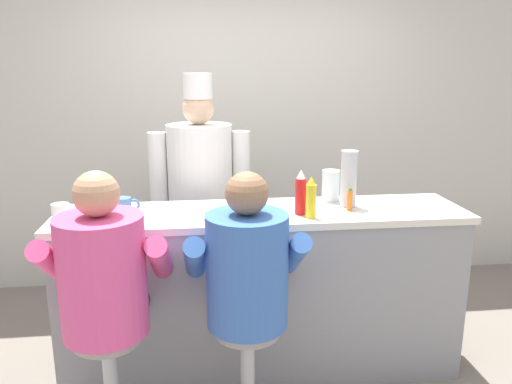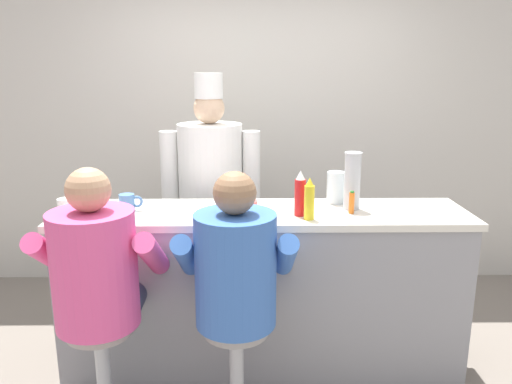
# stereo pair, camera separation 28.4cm
# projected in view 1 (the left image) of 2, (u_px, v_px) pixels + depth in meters

# --- Properties ---
(wall_back) EXTENTS (10.00, 0.06, 2.70)m
(wall_back) POSITION_uv_depth(u_px,v_px,m) (241.00, 126.00, 4.20)
(wall_back) COLOR beige
(wall_back) RESTS_ON ground_plane
(diner_counter) EXTENTS (2.38, 0.56, 1.02)m
(diner_counter) POSITION_uv_depth(u_px,v_px,m) (262.00, 291.00, 3.02)
(diner_counter) COLOR gray
(diner_counter) RESTS_ON ground_plane
(ketchup_bottle_red) EXTENTS (0.06, 0.06, 0.26)m
(ketchup_bottle_red) POSITION_uv_depth(u_px,v_px,m) (301.00, 193.00, 2.80)
(ketchup_bottle_red) COLOR red
(ketchup_bottle_red) RESTS_ON diner_counter
(mustard_bottle_yellow) EXTENTS (0.06, 0.06, 0.23)m
(mustard_bottle_yellow) POSITION_uv_depth(u_px,v_px,m) (311.00, 198.00, 2.74)
(mustard_bottle_yellow) COLOR yellow
(mustard_bottle_yellow) RESTS_ON diner_counter
(hot_sauce_bottle_orange) EXTENTS (0.03, 0.03, 0.13)m
(hot_sauce_bottle_orange) POSITION_uv_depth(u_px,v_px,m) (350.00, 200.00, 2.89)
(hot_sauce_bottle_orange) COLOR orange
(hot_sauce_bottle_orange) RESTS_ON diner_counter
(water_pitcher_clear) EXTENTS (0.13, 0.11, 0.19)m
(water_pitcher_clear) POSITION_uv_depth(u_px,v_px,m) (331.00, 186.00, 3.09)
(water_pitcher_clear) COLOR silver
(water_pitcher_clear) RESTS_ON diner_counter
(breakfast_plate) EXTENTS (0.24, 0.24, 0.05)m
(breakfast_plate) POSITION_uv_depth(u_px,v_px,m) (213.00, 213.00, 2.80)
(breakfast_plate) COLOR white
(breakfast_plate) RESTS_ON diner_counter
(cereal_bowl) EXTENTS (0.15, 0.15, 0.05)m
(cereal_bowl) POSITION_uv_depth(u_px,v_px,m) (243.00, 205.00, 2.93)
(cereal_bowl) COLOR #B24C47
(cereal_bowl) RESTS_ON diner_counter
(coffee_mug_blue) EXTENTS (0.14, 0.09, 0.10)m
(coffee_mug_blue) POSITION_uv_depth(u_px,v_px,m) (124.00, 206.00, 2.82)
(coffee_mug_blue) COLOR #4C7AB2
(coffee_mug_blue) RESTS_ON diner_counter
(coffee_mug_white) EXTENTS (0.15, 0.10, 0.09)m
(coffee_mug_white) POSITION_uv_depth(u_px,v_px,m) (62.00, 212.00, 2.71)
(coffee_mug_white) COLOR white
(coffee_mug_white) RESTS_ON diner_counter
(cup_stack_steel) EXTENTS (0.10, 0.10, 0.34)m
(cup_stack_steel) POSITION_uv_depth(u_px,v_px,m) (349.00, 179.00, 2.95)
(cup_stack_steel) COLOR #B7BABF
(cup_stack_steel) RESTS_ON diner_counter
(diner_seated_pink) EXTENTS (0.61, 0.60, 1.39)m
(diner_seated_pink) POSITION_uv_depth(u_px,v_px,m) (105.00, 281.00, 2.34)
(diner_seated_pink) COLOR #B2B5BA
(diner_seated_pink) RESTS_ON ground_plane
(diner_seated_blue) EXTENTS (0.59, 0.59, 1.37)m
(diner_seated_blue) POSITION_uv_depth(u_px,v_px,m) (247.00, 276.00, 2.41)
(diner_seated_blue) COLOR #B2B5BA
(diner_seated_blue) RESTS_ON ground_plane
(cook_in_whites_near) EXTENTS (0.70, 0.45, 1.80)m
(cook_in_whites_near) POSITION_uv_depth(u_px,v_px,m) (201.00, 191.00, 3.51)
(cook_in_whites_near) COLOR #232328
(cook_in_whites_near) RESTS_ON ground_plane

